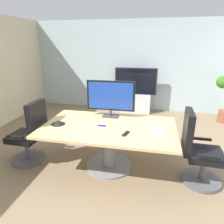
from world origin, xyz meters
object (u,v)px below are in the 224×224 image
office_chair_right (198,154)px  tv_monitor (111,97)px  conference_table (109,136)px  wall_display_unit (135,97)px  office_chair_left (30,137)px  remote_control (126,134)px  conference_phone (58,122)px

office_chair_right → tv_monitor: bearing=70.0°
office_chair_right → tv_monitor: size_ratio=1.30×
conference_table → office_chair_right: size_ratio=1.90×
wall_display_unit → office_chair_left: bearing=-115.6°
office_chair_left → tv_monitor: 1.53m
office_chair_right → wall_display_unit: bearing=23.2°
conference_table → remote_control: 0.43m
office_chair_right → conference_phone: office_chair_right is taller
wall_display_unit → conference_phone: wall_display_unit is taller
office_chair_right → tv_monitor: (-1.40, 0.56, 0.63)m
conference_table → remote_control: (0.30, -0.24, 0.18)m
wall_display_unit → remote_control: bearing=-87.0°
wall_display_unit → remote_control: (0.17, -3.19, 0.29)m
office_chair_left → conference_phone: (0.52, 0.03, 0.30)m
conference_table → office_chair_right: office_chair_right is taller
tv_monitor → remote_control: (0.37, -0.69, -0.35)m
office_chair_left → remote_control: office_chair_left is taller
conference_table → wall_display_unit: size_ratio=1.58×
wall_display_unit → office_chair_right: bearing=-68.6°
tv_monitor → remote_control: 0.85m
conference_phone → remote_control: size_ratio=1.29×
office_chair_left → remote_control: bearing=86.9°
conference_phone → office_chair_right: bearing=-0.5°
tv_monitor → office_chair_left: bearing=-155.9°
office_chair_left → conference_phone: bearing=94.2°
office_chair_left → office_chair_right: 2.67m
tv_monitor → remote_control: size_ratio=4.94×
conference_phone → remote_control: (1.12, -0.15, -0.02)m
conference_table → office_chair_right: bearing=-4.9°
tv_monitor → wall_display_unit: size_ratio=0.64×
conference_table → tv_monitor: (-0.06, 0.44, 0.53)m
conference_phone → remote_control: 1.13m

